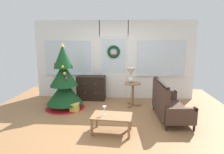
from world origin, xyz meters
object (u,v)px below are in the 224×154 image
at_px(dresser_cabinet, 91,88).
at_px(side_table, 133,90).
at_px(gift_box, 74,107).
at_px(table_lamp, 131,73).
at_px(wine_glass, 104,108).
at_px(christmas_tree, 64,84).
at_px(coffee_table, 112,118).
at_px(settee_sofa, 168,104).

bearing_deg(dresser_cabinet, side_table, -22.20).
bearing_deg(side_table, gift_box, -159.81).
distance_m(table_lamp, gift_box, 1.88).
bearing_deg(wine_glass, dresser_cabinet, 106.44).
bearing_deg(christmas_tree, coffee_table, -44.50).
height_order(side_table, coffee_table, side_table).
distance_m(christmas_tree, settee_sofa, 2.87).
bearing_deg(coffee_table, settee_sofa, 32.34).
relative_size(christmas_tree, settee_sofa, 1.24).
relative_size(side_table, wine_glass, 3.57).
distance_m(dresser_cabinet, wine_glass, 2.38).
bearing_deg(coffee_table, table_lamp, 76.56).
bearing_deg(wine_glass, side_table, 69.53).
bearing_deg(wine_glass, gift_box, 129.63).
xyz_separation_m(dresser_cabinet, side_table, (1.32, -0.54, 0.10)).
height_order(table_lamp, wine_glass, table_lamp).
bearing_deg(settee_sofa, coffee_table, -147.66).
height_order(christmas_tree, side_table, christmas_tree).
bearing_deg(christmas_tree, gift_box, -36.99).
bearing_deg(settee_sofa, dresser_cabinet, 145.84).
relative_size(dresser_cabinet, settee_sofa, 0.60).
xyz_separation_m(christmas_tree, gift_box, (0.34, -0.26, -0.59)).
distance_m(table_lamp, coffee_table, 1.97).
relative_size(christmas_tree, table_lamp, 4.26).
bearing_deg(wine_glass, settee_sofa, 28.85).
xyz_separation_m(dresser_cabinet, wine_glass, (0.67, -2.28, 0.13)).
height_order(christmas_tree, dresser_cabinet, christmas_tree).
distance_m(christmas_tree, coffee_table, 2.08).
distance_m(settee_sofa, coffee_table, 1.57).
bearing_deg(dresser_cabinet, christmas_tree, -125.65).
bearing_deg(coffee_table, dresser_cabinet, 109.87).
relative_size(settee_sofa, table_lamp, 3.44).
distance_m(settee_sofa, wine_glass, 1.70).
height_order(settee_sofa, gift_box, settee_sofa).
relative_size(christmas_tree, gift_box, 8.02).
bearing_deg(coffee_table, christmas_tree, 135.50).
distance_m(side_table, table_lamp, 0.49).
bearing_deg(gift_box, christmas_tree, 143.01).
height_order(dresser_cabinet, gift_box, dresser_cabinet).
distance_m(christmas_tree, gift_box, 0.73).
height_order(christmas_tree, settee_sofa, christmas_tree).
xyz_separation_m(wine_glass, gift_box, (-0.95, 1.15, -0.41)).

